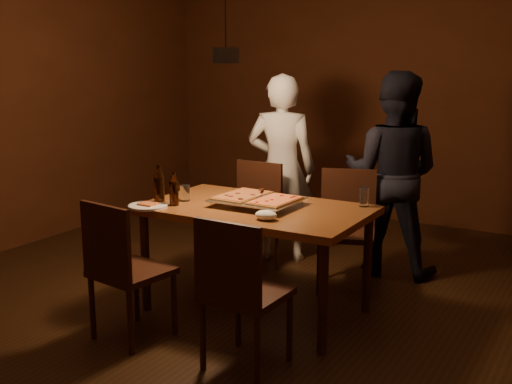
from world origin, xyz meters
The scene contains 19 objects.
room_shell centered at (0.00, 0.00, 1.40)m, with size 6.00×6.00×6.00m.
dining_table centered at (0.19, 0.07, 0.68)m, with size 1.50×0.90×0.75m.
chair_far_left centered at (-0.27, 0.81, 0.54)m, with size 0.43×0.43×0.49m.
chair_far_right centered at (0.52, 0.87, 0.54)m, with size 0.53×0.53×0.49m.
chair_near_left centered at (-0.28, -0.76, 0.54)m, with size 0.48×0.48×0.49m.
chair_near_right centered at (0.54, -0.73, 0.54)m, with size 0.43×0.43×0.49m.
pizza_tray centered at (0.18, 0.09, 0.77)m, with size 0.55×0.45×0.05m, color silver.
pizza_meat centered at (0.06, 0.10, 0.81)m, with size 0.26×0.41×0.02m, color maroon.
pizza_cheese centered at (0.33, 0.08, 0.81)m, with size 0.24×0.38×0.02m, color gold.
spatula centered at (0.18, 0.13, 0.81)m, with size 0.09×0.24×0.04m, color silver, non-canonical shape.
beer_bottle_a centered at (-0.43, -0.19, 0.89)m, with size 0.07×0.07×0.27m.
beer_bottle_b centered at (-0.31, -0.18, 0.87)m, with size 0.06×0.06×0.24m.
water_glass_left centered at (-0.33, -0.03, 0.81)m, with size 0.07×0.07×0.11m, color silver.
water_glass_right centered at (0.82, 0.44, 0.82)m, with size 0.06×0.06×0.13m, color silver.
plate_slice centered at (-0.43, -0.31, 0.76)m, with size 0.26×0.26×0.03m.
napkin centered at (0.42, -0.21, 0.78)m, with size 0.14×0.11×0.06m, color white.
diner_white centered at (-0.21, 1.19, 0.80)m, with size 0.58×0.38×1.60m, color white.
diner_dark centered at (0.71, 1.33, 0.82)m, with size 0.79×0.62×1.63m, color black.
pendant_lamp centered at (0.00, 0.00, 1.76)m, with size 0.18×0.18×1.10m.
Camera 1 is at (2.30, -3.57, 1.76)m, focal length 45.00 mm.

